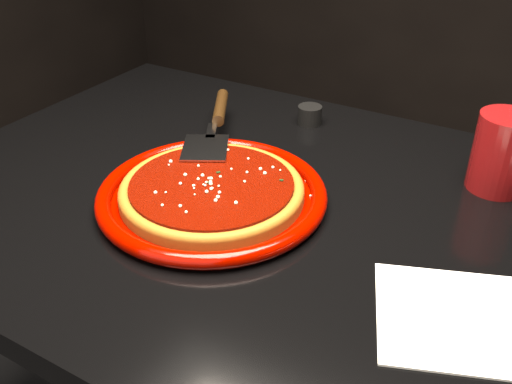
# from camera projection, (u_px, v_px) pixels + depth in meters

# --- Properties ---
(table) EXTENTS (1.20, 0.80, 0.75)m
(table) POSITION_uv_depth(u_px,v_px,m) (279.00, 372.00, 1.07)
(table) COLOR black
(table) RESTS_ON floor
(plate) EXTENTS (0.38, 0.38, 0.03)m
(plate) POSITION_uv_depth(u_px,v_px,m) (212.00, 194.00, 0.87)
(plate) COLOR #720500
(plate) RESTS_ON table
(pizza_crust) EXTENTS (0.31, 0.31, 0.01)m
(pizza_crust) POSITION_uv_depth(u_px,v_px,m) (212.00, 192.00, 0.87)
(pizza_crust) COLOR brown
(pizza_crust) RESTS_ON plate
(pizza_crust_rim) EXTENTS (0.31, 0.31, 0.02)m
(pizza_crust_rim) POSITION_uv_depth(u_px,v_px,m) (212.00, 188.00, 0.86)
(pizza_crust_rim) COLOR brown
(pizza_crust_rim) RESTS_ON plate
(pizza_sauce) EXTENTS (0.27, 0.27, 0.01)m
(pizza_sauce) POSITION_uv_depth(u_px,v_px,m) (212.00, 185.00, 0.86)
(pizza_sauce) COLOR #650900
(pizza_sauce) RESTS_ON plate
(parmesan_dusting) EXTENTS (0.24, 0.24, 0.01)m
(parmesan_dusting) POSITION_uv_depth(u_px,v_px,m) (212.00, 181.00, 0.86)
(parmesan_dusting) COLOR beige
(parmesan_dusting) RESTS_ON plate
(basil_flecks) EXTENTS (0.22, 0.22, 0.00)m
(basil_flecks) POSITION_uv_depth(u_px,v_px,m) (212.00, 182.00, 0.86)
(basil_flecks) COLOR black
(basil_flecks) RESTS_ON plate
(pizza_server) EXTENTS (0.23, 0.32, 0.02)m
(pizza_server) POSITION_uv_depth(u_px,v_px,m) (215.00, 124.00, 1.01)
(pizza_server) COLOR silver
(pizza_server) RESTS_ON plate
(cup) EXTENTS (0.12, 0.12, 0.12)m
(cup) POSITION_uv_depth(u_px,v_px,m) (502.00, 153.00, 0.88)
(cup) COLOR maroon
(cup) RESTS_ON table
(napkin_a) EXTENTS (0.22, 0.22, 0.00)m
(napkin_a) POSITION_uv_depth(u_px,v_px,m) (451.00, 317.00, 0.66)
(napkin_a) COLOR white
(napkin_a) RESTS_ON table
(ramekin) EXTENTS (0.05, 0.05, 0.04)m
(ramekin) POSITION_uv_depth(u_px,v_px,m) (310.00, 115.00, 1.11)
(ramekin) COLOR black
(ramekin) RESTS_ON table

